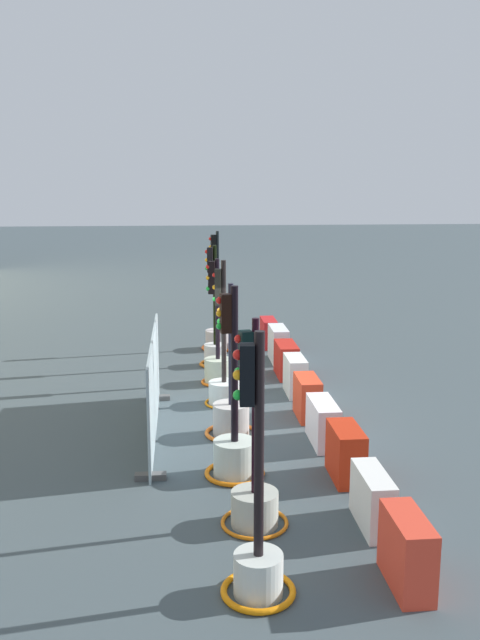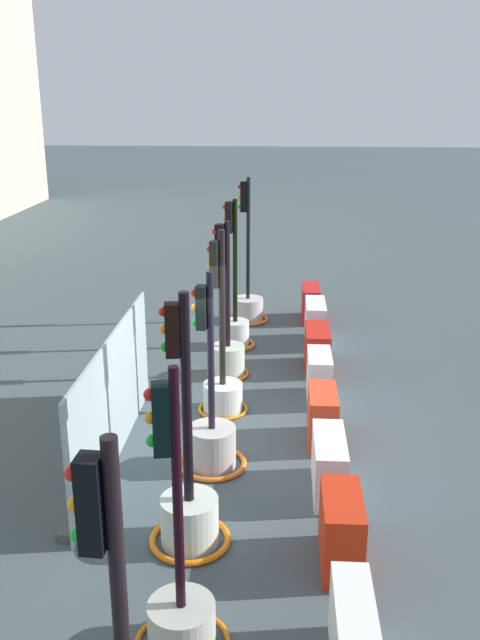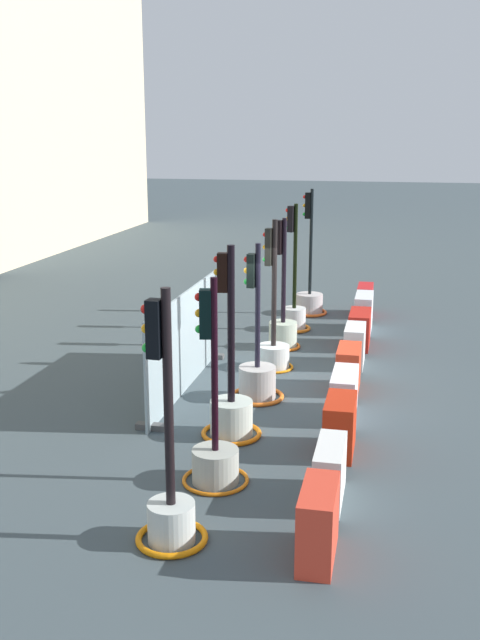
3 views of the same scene
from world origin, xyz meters
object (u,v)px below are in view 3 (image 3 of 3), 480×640
at_px(traffic_light_6, 294,310).
at_px(construction_barrier_8, 365,300).
at_px(construction_barrier_4, 348,369).
at_px(construction_barrier_6, 360,329).
at_px(construction_barrier_0, 318,523).
at_px(traffic_light_7, 309,298).
at_px(traffic_light_4, 273,345).
at_px(construction_barrier_5, 355,346).
at_px(traffic_light_0, 170,496).
at_px(traffic_light_2, 231,407).
at_px(construction_barrier_2, 340,426).
at_px(construction_barrier_7, 364,313).
at_px(traffic_light_3, 257,376).
at_px(construction_barrier_1, 330,473).
at_px(traffic_light_5, 283,325).
at_px(construction_barrier_3, 344,395).
at_px(traffic_light_1, 215,450).

distance_m(traffic_light_6, construction_barrier_8, 2.49).
distance_m(traffic_light_6, construction_barrier_4, 4.39).
bearing_deg(construction_barrier_6, construction_barrier_0, -179.62).
height_order(traffic_light_6, traffic_light_7, traffic_light_7).
relative_size(traffic_light_4, construction_barrier_5, 3.13).
distance_m(traffic_light_0, construction_barrier_6, 8.92).
bearing_deg(traffic_light_2, construction_barrier_2, -98.51).
distance_m(traffic_light_2, construction_barrier_7, 7.17).
xyz_separation_m(traffic_light_4, construction_barrier_5, (0.55, -1.62, -0.07)).
bearing_deg(traffic_light_6, construction_barrier_0, -170.11).
xyz_separation_m(construction_barrier_0, construction_barrier_2, (2.94, 0.01, -0.01)).
xyz_separation_m(traffic_light_7, construction_barrier_6, (-2.85, -1.49, -0.02)).
bearing_deg(construction_barrier_6, traffic_light_2, 162.98).
bearing_deg(traffic_light_6, construction_barrier_4, -158.19).
height_order(traffic_light_3, traffic_light_6, traffic_light_6).
xyz_separation_m(traffic_light_7, construction_barrier_8, (0.16, -1.45, -0.02)).
height_order(traffic_light_2, traffic_light_7, traffic_light_7).
relative_size(traffic_light_2, construction_barrier_1, 2.88).
distance_m(traffic_light_4, construction_barrier_5, 1.71).
relative_size(construction_barrier_5, construction_barrier_8, 0.96).
distance_m(construction_barrier_4, construction_barrier_8, 5.96).
distance_m(traffic_light_3, traffic_light_6, 4.90).
xyz_separation_m(traffic_light_5, construction_barrier_2, (-5.35, -1.74, -0.10)).
height_order(traffic_light_2, construction_barrier_4, traffic_light_2).
bearing_deg(construction_barrier_6, construction_barrier_7, -0.40).
relative_size(construction_barrier_3, construction_barrier_7, 1.02).
bearing_deg(traffic_light_5, construction_barrier_0, -168.12).
relative_size(traffic_light_6, construction_barrier_1, 2.88).
xyz_separation_m(traffic_light_4, construction_barrier_6, (1.97, -1.64, -0.08)).
xyz_separation_m(traffic_light_4, traffic_light_7, (4.82, -0.14, -0.06)).
bearing_deg(construction_barrier_4, construction_barrier_5, -0.46).
bearing_deg(traffic_light_2, construction_barrier_4, -32.73).
bearing_deg(construction_barrier_1, traffic_light_0, 129.26).
relative_size(traffic_light_5, traffic_light_7, 0.88).
bearing_deg(traffic_light_6, traffic_light_4, -179.52).
relative_size(traffic_light_2, traffic_light_3, 1.08).
bearing_deg(traffic_light_7, construction_barrier_3, -168.25).
distance_m(traffic_light_1, construction_barrier_1, 1.62).
height_order(traffic_light_0, traffic_light_6, traffic_light_0).
relative_size(traffic_light_0, traffic_light_3, 1.08).
bearing_deg(construction_barrier_5, construction_barrier_4, 179.54).
distance_m(traffic_light_7, construction_barrier_4, 5.99).
xyz_separation_m(construction_barrier_6, construction_barrier_8, (3.01, 0.04, -0.00)).
bearing_deg(traffic_light_6, construction_barrier_3, -163.06).
height_order(construction_barrier_0, construction_barrier_2, construction_barrier_0).
relative_size(construction_barrier_1, construction_barrier_4, 1.09).
distance_m(traffic_light_2, construction_barrier_2, 1.77).
bearing_deg(traffic_light_7, construction_barrier_8, -83.77).
distance_m(traffic_light_7, construction_barrier_0, 11.70).
height_order(traffic_light_1, construction_barrier_3, traffic_light_1).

